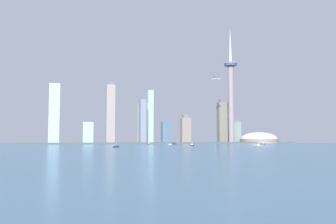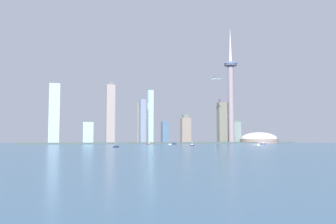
{
  "view_description": "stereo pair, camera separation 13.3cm",
  "coord_description": "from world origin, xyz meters",
  "px_view_note": "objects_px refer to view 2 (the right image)",
  "views": [
    {
      "loc": [
        -262.56,
        -430.92,
        15.31
      ],
      "look_at": [
        -8.57,
        395.31,
        79.21
      ],
      "focal_mm": 37.04,
      "sensor_mm": 36.0,
      "label": 1
    },
    {
      "loc": [
        -262.44,
        -430.96,
        15.31
      ],
      "look_at": [
        -8.57,
        395.31,
        79.21
      ],
      "focal_mm": 37.04,
      "sensor_mm": 36.0,
      "label": 2
    }
  ],
  "objects_px": {
    "skyscraper_8": "(236,132)",
    "skyscraper_1": "(110,113)",
    "skyscraper_6": "(142,122)",
    "skyscraper_4": "(141,123)",
    "boat_3": "(263,143)",
    "boat_1": "(149,144)",
    "boat_2": "(174,144)",
    "boat_4": "(170,144)",
    "observation_tower": "(231,89)",
    "skyscraper_2": "(150,117)",
    "skyscraper_9": "(217,121)",
    "skyscraper_0": "(186,130)",
    "boat_5": "(192,145)",
    "airplane": "(217,79)",
    "skyscraper_3": "(88,133)",
    "stadium_dome": "(259,139)",
    "skyscraper_5": "(223,122)",
    "skyscraper_10": "(54,114)",
    "boat_0": "(257,145)",
    "boat_6": "(116,147)",
    "skyscraper_7": "(165,132)"
  },
  "relations": [
    {
      "from": "skyscraper_6",
      "to": "skyscraper_9",
      "type": "xyz_separation_m",
      "value": [
        251.64,
        97.11,
        10.95
      ]
    },
    {
      "from": "skyscraper_6",
      "to": "boat_4",
      "type": "height_order",
      "value": "skyscraper_6"
    },
    {
      "from": "boat_1",
      "to": "skyscraper_6",
      "type": "bearing_deg",
      "value": -15.03
    },
    {
      "from": "skyscraper_4",
      "to": "airplane",
      "type": "distance_m",
      "value": 242.13
    },
    {
      "from": "airplane",
      "to": "skyscraper_4",
      "type": "bearing_deg",
      "value": 105.7
    },
    {
      "from": "skyscraper_6",
      "to": "skyscraper_1",
      "type": "bearing_deg",
      "value": 128.73
    },
    {
      "from": "skyscraper_2",
      "to": "boat_6",
      "type": "bearing_deg",
      "value": -112.23
    },
    {
      "from": "boat_1",
      "to": "boat_2",
      "type": "height_order",
      "value": "boat_1"
    },
    {
      "from": "observation_tower",
      "to": "skyscraper_3",
      "type": "xyz_separation_m",
      "value": [
        -375.5,
        53.15,
        -120.52
      ]
    },
    {
      "from": "observation_tower",
      "to": "skyscraper_3",
      "type": "relative_size",
      "value": 5.85
    },
    {
      "from": "skyscraper_8",
      "to": "boat_5",
      "type": "relative_size",
      "value": 7.53
    },
    {
      "from": "skyscraper_1",
      "to": "boat_5",
      "type": "bearing_deg",
      "value": -74.24
    },
    {
      "from": "skyscraper_4",
      "to": "boat_3",
      "type": "bearing_deg",
      "value": -42.88
    },
    {
      "from": "stadium_dome",
      "to": "boat_4",
      "type": "height_order",
      "value": "stadium_dome"
    },
    {
      "from": "skyscraper_8",
      "to": "boat_1",
      "type": "xyz_separation_m",
      "value": [
        -287.08,
        -132.47,
        -30.13
      ]
    },
    {
      "from": "skyscraper_2",
      "to": "boat_5",
      "type": "distance_m",
      "value": 306.11
    },
    {
      "from": "boat_3",
      "to": "airplane",
      "type": "relative_size",
      "value": 0.47
    },
    {
      "from": "skyscraper_3",
      "to": "boat_4",
      "type": "relative_size",
      "value": 9.26
    },
    {
      "from": "skyscraper_10",
      "to": "boat_1",
      "type": "xyz_separation_m",
      "value": [
        205.05,
        -122.64,
        -71.64
      ]
    },
    {
      "from": "skyscraper_2",
      "to": "boat_2",
      "type": "xyz_separation_m",
      "value": [
        14.94,
        -152.66,
        -68.57
      ]
    },
    {
      "from": "skyscraper_0",
      "to": "skyscraper_9",
      "type": "bearing_deg",
      "value": 35.31
    },
    {
      "from": "boat_0",
      "to": "boat_5",
      "type": "relative_size",
      "value": 1.48
    },
    {
      "from": "observation_tower",
      "to": "skyscraper_9",
      "type": "distance_m",
      "value": 134.82
    },
    {
      "from": "skyscraper_1",
      "to": "boat_4",
      "type": "relative_size",
      "value": 28.5
    },
    {
      "from": "boat_5",
      "to": "boat_6",
      "type": "height_order",
      "value": "boat_6"
    },
    {
      "from": "skyscraper_8",
      "to": "skyscraper_1",
      "type": "bearing_deg",
      "value": 170.9
    },
    {
      "from": "skyscraper_3",
      "to": "boat_0",
      "type": "relative_size",
      "value": 4.05
    },
    {
      "from": "boat_3",
      "to": "boat_5",
      "type": "height_order",
      "value": "boat_5"
    },
    {
      "from": "skyscraper_0",
      "to": "skyscraper_10",
      "type": "height_order",
      "value": "skyscraper_10"
    },
    {
      "from": "observation_tower",
      "to": "boat_2",
      "type": "bearing_deg",
      "value": -150.8
    },
    {
      "from": "boat_1",
      "to": "skyscraper_3",
      "type": "bearing_deg",
      "value": 29.68
    },
    {
      "from": "skyscraper_9",
      "to": "boat_5",
      "type": "height_order",
      "value": "skyscraper_9"
    },
    {
      "from": "boat_0",
      "to": "skyscraper_4",
      "type": "bearing_deg",
      "value": -159.34
    },
    {
      "from": "skyscraper_1",
      "to": "boat_2",
      "type": "height_order",
      "value": "skyscraper_1"
    },
    {
      "from": "observation_tower",
      "to": "skyscraper_2",
      "type": "distance_m",
      "value": 233.26
    },
    {
      "from": "skyscraper_10",
      "to": "airplane",
      "type": "height_order",
      "value": "airplane"
    },
    {
      "from": "skyscraper_3",
      "to": "boat_1",
      "type": "relative_size",
      "value": 5.81
    },
    {
      "from": "skyscraper_6",
      "to": "boat_3",
      "type": "distance_m",
      "value": 299.49
    },
    {
      "from": "skyscraper_1",
      "to": "skyscraper_9",
      "type": "relative_size",
      "value": 1.23
    },
    {
      "from": "skyscraper_3",
      "to": "boat_1",
      "type": "xyz_separation_m",
      "value": [
        123.38,
        -144.94,
        -25.63
      ]
    },
    {
      "from": "skyscraper_6",
      "to": "boat_4",
      "type": "bearing_deg",
      "value": -79.25
    },
    {
      "from": "skyscraper_0",
      "to": "airplane",
      "type": "height_order",
      "value": "airplane"
    },
    {
      "from": "boat_1",
      "to": "skyscraper_7",
      "type": "bearing_deg",
      "value": -37.54
    },
    {
      "from": "stadium_dome",
      "to": "boat_3",
      "type": "relative_size",
      "value": 8.35
    },
    {
      "from": "skyscraper_7",
      "to": "skyscraper_9",
      "type": "bearing_deg",
      "value": 6.19
    },
    {
      "from": "stadium_dome",
      "to": "skyscraper_5",
      "type": "xyz_separation_m",
      "value": [
        -97.65,
        29.65,
        48.86
      ]
    },
    {
      "from": "stadium_dome",
      "to": "boat_5",
      "type": "relative_size",
      "value": 11.67
    },
    {
      "from": "skyscraper_7",
      "to": "boat_0",
      "type": "distance_m",
      "value": 373.33
    },
    {
      "from": "skyscraper_1",
      "to": "boat_2",
      "type": "bearing_deg",
      "value": -61.78
    },
    {
      "from": "skyscraper_2",
      "to": "skyscraper_9",
      "type": "bearing_deg",
      "value": 16.76
    }
  ]
}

